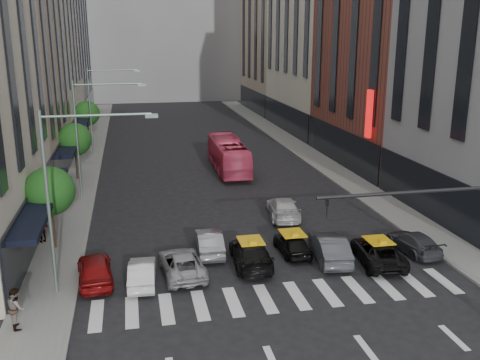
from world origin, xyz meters
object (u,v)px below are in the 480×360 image
streetlamp_far (99,99)px  car_white_front (142,272)px  taxi_left (251,253)px  taxi_center (292,244)px  streetlamp_mid (89,124)px  bus (228,155)px  streetlamp_near (67,179)px  pedestrian_far (42,230)px  car_red (95,269)px  pedestrian_near (16,308)px

streetlamp_far → car_white_front: size_ratio=2.37×
taxi_left → taxi_center: bearing=-155.3°
streetlamp_mid → bus: size_ratio=0.83×
streetlamp_near → pedestrian_far: streetlamp_near is taller
car_white_front → bus: size_ratio=0.35×
taxi_center → car_red: bearing=6.6°
streetlamp_near → streetlamp_mid: (0.00, 16.00, 0.00)m
taxi_left → bus: bearing=-93.4°
car_white_front → pedestrian_near: bearing=35.8°
taxi_center → pedestrian_far: pedestrian_far is taller
streetlamp_far → taxi_center: (11.94, -29.46, -5.27)m
streetlamp_mid → car_white_front: streetlamp_mid is taller
pedestrian_near → car_red: bearing=-52.6°
car_white_front → taxi_center: bearing=-162.6°
streetlamp_near → car_white_front: (3.22, 0.36, -5.28)m
streetlamp_near → taxi_left: size_ratio=1.82×
car_white_front → taxi_left: bearing=-165.9°
car_red → taxi_center: car_red is taller
car_white_front → bus: bearing=-107.7°
taxi_center → streetlamp_mid: bearing=-49.5°
streetlamp_far → bus: bearing=-37.7°
car_red → taxi_left: car_red is taller
streetlamp_near → car_red: 5.34m
streetlamp_mid → bus: (11.90, 6.81, -4.40)m
pedestrian_near → pedestrian_far: bearing=-14.1°
car_red → taxi_center: size_ratio=1.16×
streetlamp_mid → pedestrian_near: (-2.20, -19.08, -4.83)m
taxi_center → pedestrian_far: size_ratio=2.43×
car_white_front → pedestrian_far: (-5.78, 6.67, 0.29)m
streetlamp_near → streetlamp_mid: size_ratio=1.00×
streetlamp_mid → bus: bearing=29.8°
pedestrian_far → streetlamp_far: bearing=-128.6°
streetlamp_mid → pedestrian_near: 19.81m
taxi_left → pedestrian_near: size_ratio=2.68×
car_red → pedestrian_near: size_ratio=2.33×
car_white_front → taxi_left: taxi_left is taller
car_red → streetlamp_near: bearing=45.7°
car_white_front → streetlamp_far: bearing=-80.8°
bus → pedestrian_far: (-14.45, -15.78, -0.59)m
streetlamp_far → taxi_left: bearing=-73.2°
taxi_left → pedestrian_far: pedestrian_far is taller
bus → streetlamp_near: bearing=63.6°
streetlamp_near → taxi_center: 13.30m
pedestrian_far → taxi_left: bearing=122.1°
streetlamp_far → car_white_front: bearing=-84.2°
streetlamp_far → taxi_center: 32.22m
streetlamp_far → car_white_front: streetlamp_far is taller
car_red → taxi_center: bearing=-177.8°
car_white_front → pedestrian_near: pedestrian_near is taller
streetlamp_far → car_red: size_ratio=2.10×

